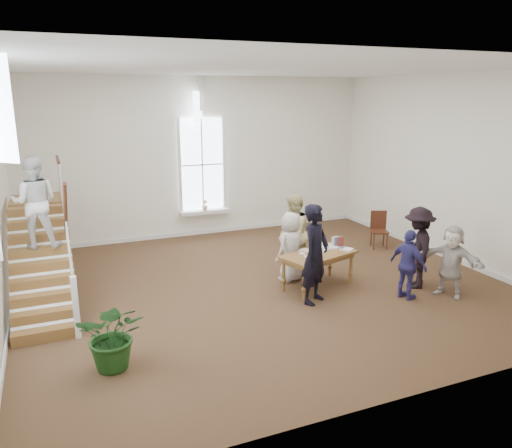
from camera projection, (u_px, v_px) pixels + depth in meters
name	position (u px, v px, depth m)	size (l,w,h in m)	color
ground	(264.00, 286.00, 10.76)	(10.00, 10.00, 0.00)	#46331B
room_shell	(204.00, 221.00, 14.58)	(10.49, 10.00, 10.00)	white
staircase	(38.00, 225.00, 9.40)	(1.10, 4.10, 2.92)	brown
library_table	(318.00, 257.00, 10.53)	(1.78, 1.23, 0.82)	brown
police_officer	(315.00, 254.00, 9.68)	(0.72, 0.47, 1.98)	black
elderly_woman	(291.00, 247.00, 10.89)	(0.75, 0.49, 1.54)	beige
person_yellow	(293.00, 233.00, 11.41)	(0.89, 0.69, 1.83)	#CEC080
woman_cluster_a	(408.00, 265.00, 9.91)	(0.84, 0.35, 1.43)	navy
woman_cluster_b	(418.00, 248.00, 10.49)	(1.13, 0.65, 1.74)	black
woman_cluster_c	(451.00, 261.00, 10.06)	(1.37, 0.44, 1.48)	beige
floor_plant	(114.00, 335.00, 7.40)	(0.98, 0.85, 1.09)	#163C13
side_chair	(379.00, 227.00, 13.34)	(0.56, 0.56, 0.98)	#3E1F11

